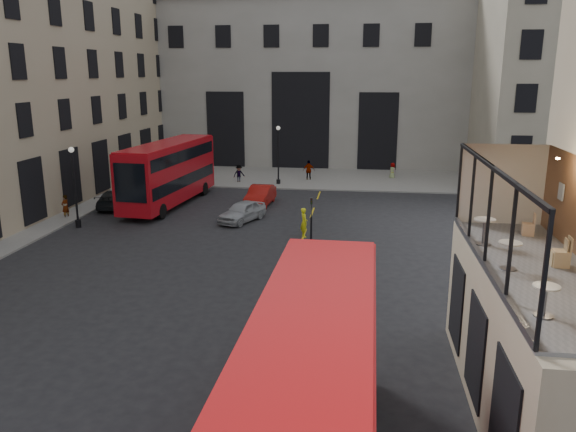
# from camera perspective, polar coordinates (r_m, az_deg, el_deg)

# --- Properties ---
(ground) EXTENTS (140.00, 140.00, 0.00)m
(ground) POSITION_cam_1_polar(r_m,az_deg,el_deg) (18.60, 1.96, -17.98)
(ground) COLOR black
(ground) RESTS_ON ground
(host_frontage) EXTENTS (3.00, 11.00, 4.50)m
(host_frontage) POSITION_cam_1_polar(r_m,az_deg,el_deg) (18.15, 23.39, -12.00)
(host_frontage) COLOR tan
(host_frontage) RESTS_ON ground
(cafe_floor) EXTENTS (3.00, 10.00, 0.10)m
(cafe_floor) POSITION_cam_1_polar(r_m,az_deg,el_deg) (17.30, 24.15, -5.13)
(cafe_floor) COLOR slate
(cafe_floor) RESTS_ON host_frontage
(gateway) EXTENTS (35.00, 10.60, 18.00)m
(gateway) POSITION_cam_1_polar(r_m,az_deg,el_deg) (63.96, 1.80, 13.88)
(gateway) COLOR gray
(gateway) RESTS_ON ground
(building_right) EXTENTS (16.60, 18.60, 20.00)m
(building_right) POSITION_cam_1_polar(r_m,az_deg,el_deg) (58.62, 26.76, 13.34)
(building_right) COLOR #A89D87
(building_right) RESTS_ON ground
(pavement_far) EXTENTS (40.00, 12.00, 0.12)m
(pavement_far) POSITION_cam_1_polar(r_m,az_deg,el_deg) (55.06, -0.36, 4.04)
(pavement_far) COLOR slate
(pavement_far) RESTS_ON ground
(traffic_light_near) EXTENTS (0.16, 0.20, 3.80)m
(traffic_light_near) POSITION_cam_1_polar(r_m,az_deg,el_deg) (28.76, 2.37, -0.80)
(traffic_light_near) COLOR black
(traffic_light_near) RESTS_ON ground
(traffic_light_far) EXTENTS (0.16, 0.20, 3.80)m
(traffic_light_far) POSITION_cam_1_polar(r_m,az_deg,el_deg) (47.25, -12.99, 4.85)
(traffic_light_far) COLOR black
(traffic_light_far) RESTS_ON ground
(street_lamp_a) EXTENTS (0.36, 0.36, 5.33)m
(street_lamp_a) POSITION_cam_1_polar(r_m,az_deg,el_deg) (39.11, -20.80, 2.30)
(street_lamp_a) COLOR black
(street_lamp_a) RESTS_ON ground
(street_lamp_b) EXTENTS (0.36, 0.36, 5.33)m
(street_lamp_b) POSITION_cam_1_polar(r_m,az_deg,el_deg) (50.77, -0.99, 5.83)
(street_lamp_b) COLOR black
(street_lamp_b) RESTS_ON ground
(bus_near) EXTENTS (3.00, 12.16, 4.83)m
(bus_near) POSITION_cam_1_polar(r_m,az_deg,el_deg) (13.19, 2.24, -18.92)
(bus_near) COLOR red
(bus_near) RESTS_ON ground
(bus_far) EXTENTS (3.88, 12.27, 4.82)m
(bus_far) POSITION_cam_1_polar(r_m,az_deg,el_deg) (43.94, -12.00, 4.58)
(bus_far) COLOR #A40B13
(bus_far) RESTS_ON ground
(car_a) EXTENTS (3.12, 4.45, 1.41)m
(car_a) POSITION_cam_1_polar(r_m,az_deg,el_deg) (38.58, -4.68, 0.47)
(car_a) COLOR #96999E
(car_a) RESTS_ON ground
(car_b) EXTENTS (1.87, 4.64, 1.50)m
(car_b) POSITION_cam_1_polar(r_m,az_deg,el_deg) (43.27, -2.84, 2.09)
(car_b) COLOR #920E09
(car_b) RESTS_ON ground
(car_c) EXTENTS (2.45, 4.77, 1.32)m
(car_c) POSITION_cam_1_polar(r_m,az_deg,el_deg) (44.43, -17.20, 1.67)
(car_c) COLOR black
(car_c) RESTS_ON ground
(bicycle) EXTENTS (1.87, 1.06, 0.93)m
(bicycle) POSITION_cam_1_polar(r_m,az_deg,el_deg) (27.05, 3.52, -6.17)
(bicycle) COLOR gray
(bicycle) RESTS_ON ground
(cyclist) EXTENTS (0.66, 0.79, 1.84)m
(cyclist) POSITION_cam_1_polar(r_m,az_deg,el_deg) (34.83, 1.63, -0.65)
(cyclist) COLOR yellow
(cyclist) RESTS_ON ground
(pedestrian_a) EXTENTS (0.80, 0.64, 1.61)m
(pedestrian_a) POSITION_cam_1_polar(r_m,az_deg,el_deg) (44.70, -13.12, 2.20)
(pedestrian_a) COLOR gray
(pedestrian_a) RESTS_ON ground
(pedestrian_b) EXTENTS (1.26, 1.12, 1.69)m
(pedestrian_b) POSITION_cam_1_polar(r_m,az_deg,el_deg) (52.09, -5.00, 4.27)
(pedestrian_b) COLOR gray
(pedestrian_b) RESTS_ON ground
(pedestrian_c) EXTENTS (1.20, 0.67, 1.94)m
(pedestrian_c) POSITION_cam_1_polar(r_m,az_deg,el_deg) (53.04, 2.13, 4.63)
(pedestrian_c) COLOR gray
(pedestrian_c) RESTS_ON ground
(pedestrian_d) EXTENTS (0.86, 0.90, 1.55)m
(pedestrian_d) POSITION_cam_1_polar(r_m,az_deg,el_deg) (54.94, 10.56, 4.53)
(pedestrian_d) COLOR gray
(pedestrian_d) RESTS_ON ground
(pedestrian_e) EXTENTS (0.54, 0.70, 1.68)m
(pedestrian_e) POSITION_cam_1_polar(r_m,az_deg,el_deg) (42.19, -21.69, 0.88)
(pedestrian_e) COLOR gray
(pedestrian_e) RESTS_ON ground
(cafe_table_near) EXTENTS (0.60, 0.60, 0.74)m
(cafe_table_near) POSITION_cam_1_polar(r_m,az_deg,el_deg) (13.95, 24.70, -7.40)
(cafe_table_near) COLOR beige
(cafe_table_near) RESTS_ON cafe_floor
(cafe_table_mid) EXTENTS (0.63, 0.63, 0.79)m
(cafe_table_mid) POSITION_cam_1_polar(r_m,az_deg,el_deg) (16.81, 21.59, -3.36)
(cafe_table_mid) COLOR beige
(cafe_table_mid) RESTS_ON cafe_floor
(cafe_table_far) EXTENTS (0.67, 0.67, 0.84)m
(cafe_table_far) POSITION_cam_1_polar(r_m,az_deg,el_deg) (18.95, 19.32, -1.11)
(cafe_table_far) COLOR beige
(cafe_table_far) RESTS_ON cafe_floor
(cafe_chair_b) EXTENTS (0.47, 0.47, 0.88)m
(cafe_chair_b) POSITION_cam_1_polar(r_m,az_deg,el_deg) (17.74, 26.02, -3.79)
(cafe_chair_b) COLOR tan
(cafe_chair_b) RESTS_ON cafe_floor
(cafe_chair_c) EXTENTS (0.43, 0.43, 0.80)m
(cafe_chair_c) POSITION_cam_1_polar(r_m,az_deg,el_deg) (17.77, 25.79, -3.81)
(cafe_chair_c) COLOR tan
(cafe_chair_c) RESTS_ON cafe_floor
(cafe_chair_d) EXTENTS (0.43, 0.43, 0.77)m
(cafe_chair_d) POSITION_cam_1_polar(r_m,az_deg,el_deg) (20.64, 23.23, -1.17)
(cafe_chair_d) COLOR tan
(cafe_chair_d) RESTS_ON cafe_floor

